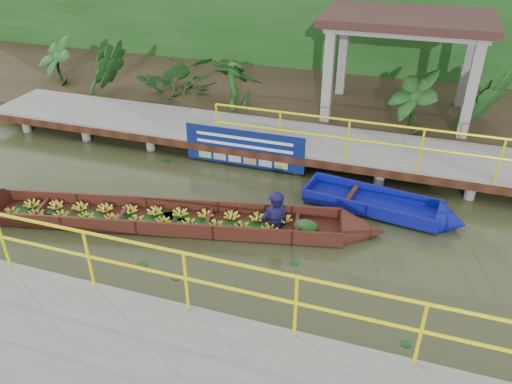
% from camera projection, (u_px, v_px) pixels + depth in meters
% --- Properties ---
extents(ground, '(80.00, 80.00, 0.00)m').
position_uv_depth(ground, '(217.00, 223.00, 10.35)').
color(ground, '#2D341A').
rests_on(ground, ground).
extents(land_strip, '(30.00, 8.00, 0.45)m').
position_uv_depth(land_strip, '(303.00, 96.00, 16.37)').
color(land_strip, '#2E2417').
rests_on(land_strip, ground).
extents(far_dock, '(16.00, 2.06, 1.66)m').
position_uv_depth(far_dock, '(267.00, 137.00, 12.90)').
color(far_dock, slate).
rests_on(far_dock, ground).
extents(pavilion, '(4.40, 3.00, 3.00)m').
position_uv_depth(pavilion, '(407.00, 29.00, 13.26)').
color(pavilion, slate).
rests_on(pavilion, ground).
extents(foliage_backdrop, '(30.00, 0.80, 4.00)m').
position_uv_depth(foliage_backdrop, '(322.00, 24.00, 17.51)').
color(foliage_backdrop, '#174114').
rests_on(foliage_backdrop, ground).
extents(vendor_boat, '(8.92, 2.71, 2.05)m').
position_uv_depth(vendor_boat, '(182.00, 215.00, 10.18)').
color(vendor_boat, '#35150E').
rests_on(vendor_boat, ground).
extents(moored_blue_boat, '(3.46, 1.34, 0.80)m').
position_uv_depth(moored_blue_boat, '(410.00, 213.00, 10.44)').
color(moored_blue_boat, navy).
rests_on(moored_blue_boat, ground).
extents(blue_banner, '(3.04, 0.04, 0.95)m').
position_uv_depth(blue_banner, '(244.00, 148.00, 12.17)').
color(blue_banner, navy).
rests_on(blue_banner, ground).
extents(tropical_plants, '(14.12, 1.12, 1.40)m').
position_uv_depth(tropical_plants, '(228.00, 83.00, 14.57)').
color(tropical_plants, '#174114').
rests_on(tropical_plants, ground).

